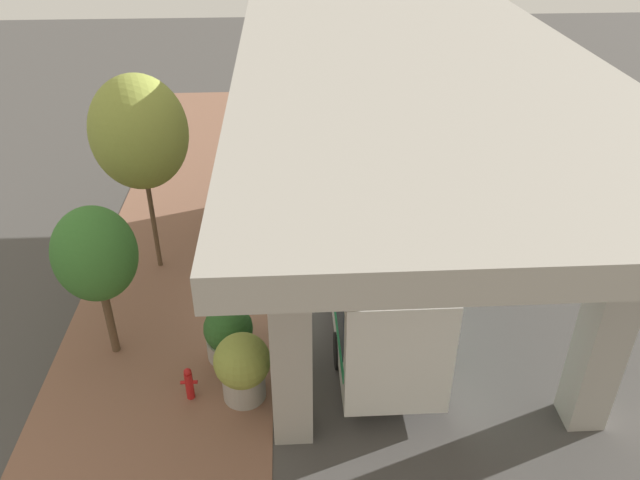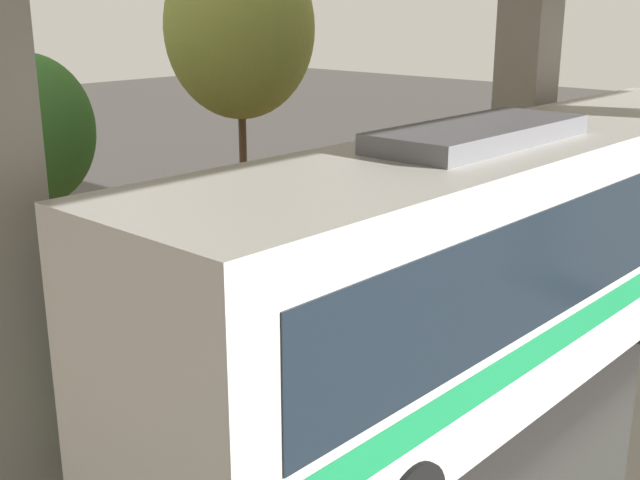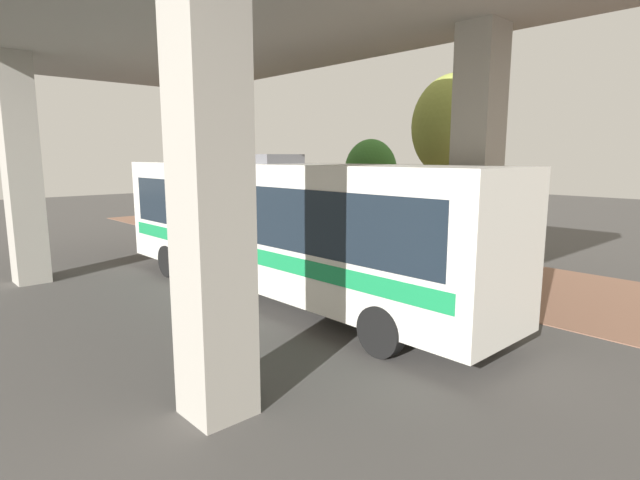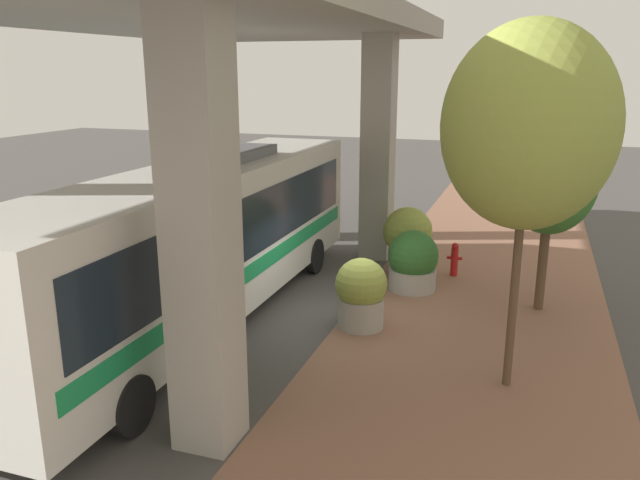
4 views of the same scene
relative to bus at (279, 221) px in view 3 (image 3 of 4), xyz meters
The scene contains 10 objects.
ground_plane 3.75m from the bus, 160.50° to the right, with size 80.00×80.00×0.00m, color #474442.
sidewalk_strip 6.38m from the bus, behind, with size 6.00×40.00×0.02m.
overpass 4.55m from the bus, 44.56° to the right, with size 9.40×18.68×7.30m.
bus is the anchor object (origin of this frame).
fire_hydrant 7.40m from the bus, 133.99° to the right, with size 0.42×0.20×0.98m.
planter_front 3.79m from the bus, 167.25° to the right, with size 1.17×1.17×1.63m.
planter_middle 5.67m from the bus, 138.27° to the right, with size 1.33×1.33×1.62m.
planter_back 6.46m from the bus, 125.01° to the right, with size 1.41×1.41×1.90m.
street_tree_near 7.35m from the bus, behind, with size 2.91×2.91×6.50m.
street_tree_far 8.10m from the bus, 155.86° to the right, with size 2.12×2.12×4.47m.
Camera 3 is at (11.07, 11.44, 3.77)m, focal length 28.00 mm.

